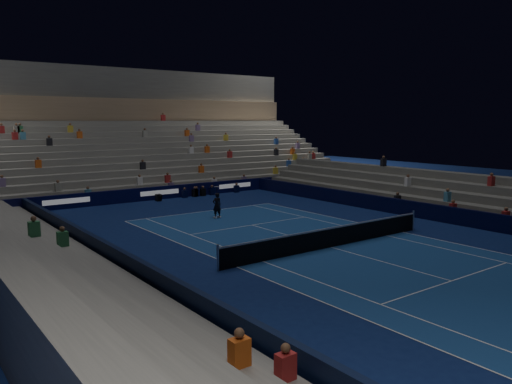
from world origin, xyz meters
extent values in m
plane|color=#0D1C51|center=(0.00, 0.00, 0.00)|extent=(90.00, 90.00, 0.00)
cube|color=navy|center=(0.00, 0.00, 0.01)|extent=(10.97, 23.77, 0.01)
cube|color=black|center=(0.00, 18.50, 0.50)|extent=(44.00, 0.25, 1.00)
cube|color=black|center=(9.70, 0.00, 0.50)|extent=(0.25, 37.00, 1.00)
cube|color=black|center=(-9.70, 0.00, 0.50)|extent=(0.25, 37.00, 1.00)
cube|color=slate|center=(0.00, 19.50, 0.25)|extent=(44.00, 1.00, 0.50)
cube|color=slate|center=(0.00, 20.50, 0.50)|extent=(44.00, 1.00, 1.00)
cube|color=slate|center=(0.00, 21.50, 0.75)|extent=(44.00, 1.00, 1.50)
cube|color=slate|center=(0.00, 22.50, 1.00)|extent=(44.00, 1.00, 2.00)
cube|color=slate|center=(0.00, 23.50, 1.25)|extent=(44.00, 1.00, 2.50)
cube|color=slate|center=(0.00, 24.50, 1.50)|extent=(44.00, 1.00, 3.00)
cube|color=slate|center=(0.00, 25.50, 1.75)|extent=(44.00, 1.00, 3.50)
cube|color=slate|center=(0.00, 26.50, 2.00)|extent=(44.00, 1.00, 4.00)
cube|color=slate|center=(0.00, 27.50, 2.25)|extent=(44.00, 1.00, 4.50)
cube|color=slate|center=(0.00, 28.50, 2.50)|extent=(44.00, 1.00, 5.00)
cube|color=slate|center=(0.00, 29.50, 2.75)|extent=(44.00, 1.00, 5.50)
cube|color=slate|center=(0.00, 30.50, 3.00)|extent=(44.00, 1.00, 6.00)
cube|color=#876F53|center=(0.00, 31.60, 7.10)|extent=(44.00, 0.60, 2.20)
cube|color=#4F4F4C|center=(0.00, 33.00, 9.70)|extent=(44.00, 2.40, 3.00)
cube|color=slate|center=(10.50, 0.00, 0.25)|extent=(1.00, 37.00, 0.50)
cube|color=slate|center=(11.50, 0.00, 0.50)|extent=(1.00, 37.00, 1.00)
cube|color=slate|center=(12.50, 0.00, 0.75)|extent=(1.00, 37.00, 1.50)
cube|color=slate|center=(13.50, 0.00, 1.00)|extent=(1.00, 37.00, 2.00)
cube|color=slate|center=(14.50, 0.00, 1.25)|extent=(1.00, 37.00, 2.50)
cube|color=slate|center=(-10.50, 0.00, 0.25)|extent=(1.00, 37.00, 0.50)
cube|color=slate|center=(-11.50, 0.00, 0.50)|extent=(1.00, 37.00, 1.00)
cube|color=slate|center=(-12.50, 0.00, 0.75)|extent=(1.00, 37.00, 1.50)
cube|color=slate|center=(-13.50, 0.00, 1.00)|extent=(1.00, 37.00, 2.00)
cylinder|color=#B2B2B7|center=(-6.40, 0.00, 0.55)|extent=(0.10, 0.10, 1.10)
cylinder|color=#B2B2B7|center=(6.40, 0.00, 0.55)|extent=(0.10, 0.10, 1.10)
cube|color=black|center=(0.00, 0.00, 0.45)|extent=(12.80, 0.03, 0.90)
cube|color=white|center=(0.00, 0.00, 0.94)|extent=(12.80, 0.04, 0.08)
imported|color=black|center=(-0.44, 9.48, 0.80)|extent=(0.61, 0.42, 1.60)
cube|color=black|center=(-0.39, 17.82, 0.26)|extent=(0.44, 0.52, 0.52)
cylinder|color=black|center=(-0.39, 17.41, 0.41)|extent=(0.20, 0.37, 0.16)
camera|label=1|loc=(-16.93, -16.68, 6.04)|focal=35.28mm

